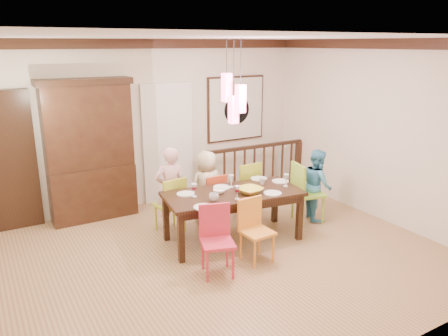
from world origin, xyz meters
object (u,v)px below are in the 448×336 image
chair_end_right (309,188)px  dining_table (233,198)px  china_hutch (90,150)px  balustrade (254,168)px  chair_far_left (169,200)px  person_far_mid (207,187)px  person_far_left (170,189)px  person_end_right (317,184)px

chair_end_right → dining_table: bearing=102.1°
china_hutch → balustrade: 3.09m
chair_far_left → balustrade: balustrade is taller
china_hutch → person_far_mid: (1.54, -1.14, -0.56)m
person_far_mid → person_far_left: bearing=-0.4°
person_far_mid → person_end_right: 1.82m
dining_table → balustrade: size_ratio=0.92×
dining_table → chair_far_left: 1.03m
chair_far_left → person_end_right: size_ratio=0.75×
chair_end_right → person_far_left: (-2.07, 0.82, 0.10)m
dining_table → person_far_left: person_far_left is taller
dining_table → chair_far_left: (-0.68, 0.76, -0.15)m
chair_far_left → china_hutch: china_hutch is taller
china_hutch → dining_table: bearing=-51.5°
person_far_left → chair_far_left: bearing=50.4°
person_far_left → person_end_right: person_far_left is taller
chair_far_left → chair_end_right: 2.25m
chair_end_right → person_far_left: bearing=81.1°
dining_table → balustrade: 2.17m
dining_table → china_hutch: china_hutch is taller
chair_end_right → balustrade: size_ratio=0.44×
chair_far_left → person_far_mid: person_far_mid is taller
person_far_left → person_far_mid: bearing=-178.5°
chair_far_left → balustrade: 2.29m
china_hutch → person_far_left: 1.53m
chair_end_right → person_far_mid: person_far_mid is taller
chair_far_left → person_far_mid: (0.67, 0.03, 0.09)m
chair_far_left → person_far_mid: bearing=176.1°
china_hutch → person_far_mid: bearing=-36.6°
balustrade → person_end_right: bearing=-81.6°
person_far_mid → dining_table: bearing=90.6°
chair_far_left → chair_end_right: (2.11, -0.78, 0.06)m
china_hutch → person_end_right: size_ratio=1.96×
dining_table → chair_end_right: bearing=7.0°
chair_end_right → person_end_right: person_end_right is taller
chair_far_left → person_far_left: 0.17m
china_hutch → person_end_right: bearing=-31.0°
person_end_right → chair_end_right: bearing=123.4°
chair_far_left → person_far_mid: 0.68m
balustrade → china_hutch: bearing=175.2°
person_far_mid → chair_far_left: bearing=3.2°
dining_table → person_far_mid: bearing=97.9°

